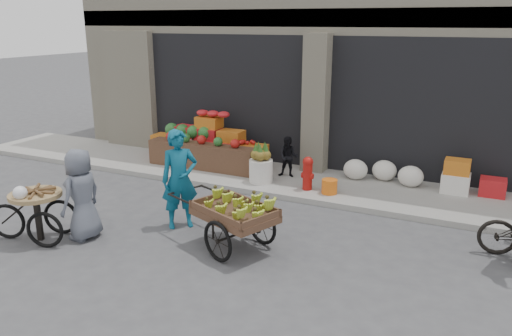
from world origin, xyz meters
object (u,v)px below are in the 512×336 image
at_px(pineapple_bin, 261,171).
at_px(orange_bucket, 329,186).
at_px(vendor_woman, 180,179).
at_px(tricycle_cart, 37,208).
at_px(vendor_grey, 82,195).
at_px(fire_hydrant, 308,172).
at_px(seated_person, 288,157).
at_px(banana_cart, 232,209).

bearing_deg(pineapple_bin, orange_bucket, -3.58).
bearing_deg(vendor_woman, tricycle_cart, 175.10).
bearing_deg(tricycle_cart, vendor_grey, 11.72).
distance_m(fire_hydrant, seated_person, 0.96).
xyz_separation_m(tricycle_cart, vendor_grey, (0.63, 0.39, 0.21)).
distance_m(pineapple_bin, orange_bucket, 1.61).
xyz_separation_m(banana_cart, tricycle_cart, (-3.08, -1.11, -0.10)).
relative_size(tricycle_cart, vendor_grey, 0.93).
xyz_separation_m(vendor_woman, tricycle_cart, (-1.82, -1.52, -0.32)).
height_order(pineapple_bin, seated_person, seated_person).
height_order(seated_person, banana_cart, seated_person).
relative_size(fire_hydrant, orange_bucket, 2.22).
height_order(fire_hydrant, tricycle_cart, tricycle_cart).
xyz_separation_m(orange_bucket, vendor_grey, (-3.14, -3.63, 0.51)).
xyz_separation_m(fire_hydrant, orange_bucket, (0.50, -0.05, -0.23)).
relative_size(orange_bucket, vendor_grey, 0.21).
relative_size(orange_bucket, vendor_woman, 0.18).
bearing_deg(vendor_woman, orange_bucket, 7.27).
height_order(pineapple_bin, orange_bucket, pineapple_bin).
relative_size(fire_hydrant, tricycle_cart, 0.49).
bearing_deg(banana_cart, pineapple_bin, 128.61).
distance_m(fire_hydrant, banana_cart, 2.97).
bearing_deg(tricycle_cart, orange_bucket, 26.79).
bearing_deg(banana_cart, tricycle_cart, -138.20).
height_order(orange_bucket, banana_cart, banana_cart).
xyz_separation_m(orange_bucket, vendor_woman, (-1.96, -2.51, 0.61)).
bearing_deg(seated_person, fire_hydrant, -52.88).
bearing_deg(orange_bucket, seated_person, 149.74).
distance_m(pineapple_bin, seated_person, 0.75).
relative_size(banana_cart, tricycle_cart, 1.63).
xyz_separation_m(pineapple_bin, vendor_woman, (-0.36, -2.61, 0.51)).
bearing_deg(fire_hydrant, tricycle_cart, -128.77).
bearing_deg(vendor_grey, tricycle_cart, -56.82).
height_order(seated_person, vendor_woman, vendor_woman).
height_order(seated_person, vendor_grey, vendor_grey).
xyz_separation_m(fire_hydrant, tricycle_cart, (-3.27, -4.07, 0.06)).
distance_m(fire_hydrant, tricycle_cart, 5.23).
distance_m(fire_hydrant, orange_bucket, 0.55).
height_order(pineapple_bin, banana_cart, banana_cart).
distance_m(banana_cart, vendor_woman, 1.34).
relative_size(fire_hydrant, banana_cart, 0.30).
relative_size(banana_cart, vendor_woman, 1.34).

